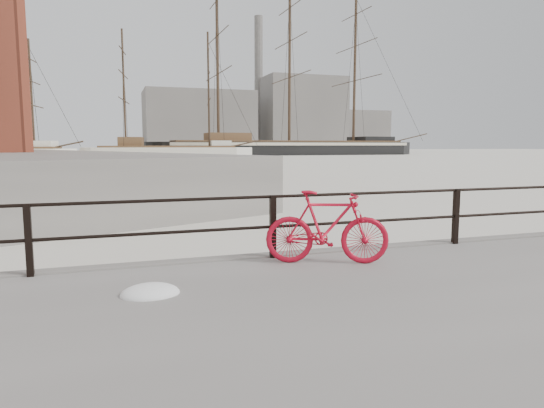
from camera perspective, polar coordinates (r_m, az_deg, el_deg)
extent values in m
plane|color=white|center=(9.65, 20.02, -6.25)|extent=(400.00, 400.00, 0.00)
imported|color=red|center=(7.35, 6.51, -2.73)|extent=(1.82, 0.92, 1.11)
ellipsoid|color=white|center=(6.08, -14.17, -9.11)|extent=(0.71, 0.56, 0.25)
cube|color=gray|center=(149.74, -8.61, 9.53)|extent=(32.00, 18.00, 18.00)
cube|color=gray|center=(164.35, 3.37, 10.40)|extent=(26.00, 20.00, 24.00)
cube|color=gray|center=(178.37, 9.70, 8.44)|extent=(20.00, 16.00, 14.00)
cylinder|color=gray|center=(165.65, -1.57, 13.86)|extent=(2.80, 2.80, 44.00)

